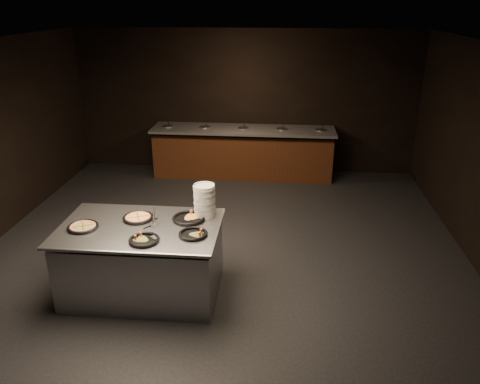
# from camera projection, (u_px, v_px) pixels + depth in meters

# --- Properties ---
(room) EXTENTS (7.02, 8.02, 2.92)m
(room) POSITION_uv_depth(u_px,v_px,m) (218.00, 166.00, 5.97)
(room) COLOR black
(room) RESTS_ON ground
(salad_bar) EXTENTS (3.70, 0.83, 1.18)m
(salad_bar) POSITION_uv_depth(u_px,v_px,m) (243.00, 155.00, 9.63)
(salad_bar) COLOR #522A13
(salad_bar) RESTS_ON ground
(serving_counter) EXTENTS (1.92, 1.23, 0.92)m
(serving_counter) POSITION_uv_depth(u_px,v_px,m) (143.00, 261.00, 5.75)
(serving_counter) COLOR #B1B3B8
(serving_counter) RESTS_ON ground
(plate_stack) EXTENTS (0.26, 0.26, 0.41)m
(plate_stack) POSITION_uv_depth(u_px,v_px,m) (205.00, 201.00, 5.77)
(plate_stack) COLOR silver
(plate_stack) RESTS_ON serving_counter
(pan_veggie_whole) EXTENTS (0.36, 0.36, 0.04)m
(pan_veggie_whole) POSITION_uv_depth(u_px,v_px,m) (83.00, 227.00, 5.51)
(pan_veggie_whole) COLOR black
(pan_veggie_whole) RESTS_ON serving_counter
(pan_cheese_whole) EXTENTS (0.37, 0.37, 0.04)m
(pan_cheese_whole) POSITION_uv_depth(u_px,v_px,m) (138.00, 217.00, 5.75)
(pan_cheese_whole) COLOR black
(pan_cheese_whole) RESTS_ON serving_counter
(pan_cheese_slices_a) EXTENTS (0.40, 0.40, 0.04)m
(pan_cheese_slices_a) POSITION_uv_depth(u_px,v_px,m) (189.00, 218.00, 5.73)
(pan_cheese_slices_a) COLOR black
(pan_cheese_slices_a) RESTS_ON serving_counter
(pan_cheese_slices_b) EXTENTS (0.35, 0.35, 0.04)m
(pan_cheese_slices_b) POSITION_uv_depth(u_px,v_px,m) (144.00, 240.00, 5.22)
(pan_cheese_slices_b) COLOR black
(pan_cheese_slices_b) RESTS_ON serving_counter
(pan_veggie_slices) EXTENTS (0.34, 0.34, 0.04)m
(pan_veggie_slices) POSITION_uv_depth(u_px,v_px,m) (193.00, 234.00, 5.35)
(pan_veggie_slices) COLOR black
(pan_veggie_slices) RESTS_ON serving_counter
(server_left) EXTENTS (0.13, 0.33, 0.16)m
(server_left) POSITION_uv_depth(u_px,v_px,m) (154.00, 216.00, 5.66)
(server_left) COLOR #B1B3B8
(server_left) RESTS_ON serving_counter
(server_right) EXTENTS (0.25, 0.22, 0.15)m
(server_right) POSITION_uv_depth(u_px,v_px,m) (150.00, 230.00, 5.32)
(server_right) COLOR #B1B3B8
(server_right) RESTS_ON serving_counter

